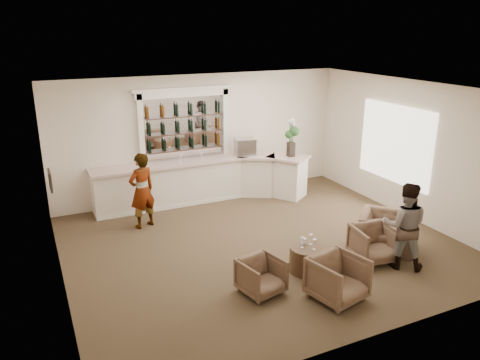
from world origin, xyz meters
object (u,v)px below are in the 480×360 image
object	(u,v)px
armchair_left	(261,276)
armchair_far	(388,231)
espresso_machine	(245,147)
armchair_center	(338,279)
armchair_right	(374,243)
bar_counter	(204,181)
guest	(405,226)
cocktail_table	(308,259)
flower_vase	(291,135)
sommelier	(142,191)

from	to	relation	value
armchair_left	armchair_far	xyz separation A→B (m)	(3.24, 0.45, 0.05)
armchair_far	espresso_machine	size ratio (longest dim) A/B	2.17
armchair_center	armchair_right	bearing A→B (deg)	16.56
bar_counter	armchair_center	size ratio (longest dim) A/B	6.70
guest	espresso_machine	world-z (taller)	guest
cocktail_table	flower_vase	size ratio (longest dim) A/B	0.69
bar_counter	sommelier	distance (m)	2.14
bar_counter	armchair_right	world-z (taller)	bar_counter
armchair_right	armchair_far	world-z (taller)	armchair_far
bar_counter	armchair_left	xyz separation A→B (m)	(-0.72, -4.69, -0.25)
guest	armchair_right	xyz separation A→B (m)	(-0.33, 0.43, -0.50)
sommelier	armchair_left	size ratio (longest dim) A/B	2.51
cocktail_table	espresso_machine	distance (m)	4.56
armchair_right	armchair_left	bearing A→B (deg)	-169.01
sommelier	armchair_far	bearing A→B (deg)	123.54
cocktail_table	armchair_left	size ratio (longest dim) A/B	0.99
sommelier	flower_vase	world-z (taller)	flower_vase
armchair_right	bar_counter	bearing A→B (deg)	120.42
guest	armchair_far	xyz separation A→B (m)	(0.33, 0.76, -0.49)
armchair_left	flower_vase	world-z (taller)	flower_vase
flower_vase	armchair_right	bearing A→B (deg)	-95.92
armchair_left	espresso_machine	world-z (taller)	espresso_machine
espresso_machine	flower_vase	size ratio (longest dim) A/B	0.51
bar_counter	guest	xyz separation A→B (m)	(2.19, -5.00, 0.29)
armchair_right	armchair_far	bearing A→B (deg)	34.66
cocktail_table	armchair_center	xyz separation A→B (m)	(-0.08, -1.03, 0.14)
bar_counter	sommelier	bearing A→B (deg)	-152.28
guest	espresso_machine	size ratio (longest dim) A/B	3.28
armchair_center	armchair_far	xyz separation A→B (m)	(2.15, 1.18, -0.02)
bar_counter	cocktail_table	bearing A→B (deg)	-84.22
armchair_center	cocktail_table	bearing A→B (deg)	72.71
armchair_right	guest	bearing A→B (deg)	-44.65
cocktail_table	armchair_left	bearing A→B (deg)	-165.09
cocktail_table	flower_vase	xyz separation A→B (m)	(1.82, 3.73, 1.47)
guest	armchair_center	distance (m)	1.93
sommelier	armchair_right	world-z (taller)	sommelier
armchair_left	armchair_far	size ratio (longest dim) A/B	0.62
sommelier	armchair_left	bearing A→B (deg)	87.39
bar_counter	armchair_left	bearing A→B (deg)	-98.72
armchair_right	flower_vase	bearing A→B (deg)	92.31
cocktail_table	sommelier	bearing A→B (deg)	124.38
armchair_left	armchair_center	xyz separation A→B (m)	(1.09, -0.73, 0.07)
armchair_center	armchair_far	bearing A→B (deg)	15.60
cocktail_table	armchair_center	distance (m)	1.05
bar_counter	flower_vase	world-z (taller)	flower_vase
armchair_far	flower_vase	size ratio (longest dim) A/B	1.11
armchair_far	espresso_machine	distance (m)	4.53
armchair_left	espresso_machine	distance (m)	5.16
sommelier	armchair_center	xyz separation A→B (m)	(2.24, -4.43, -0.50)
bar_counter	armchair_left	distance (m)	4.75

